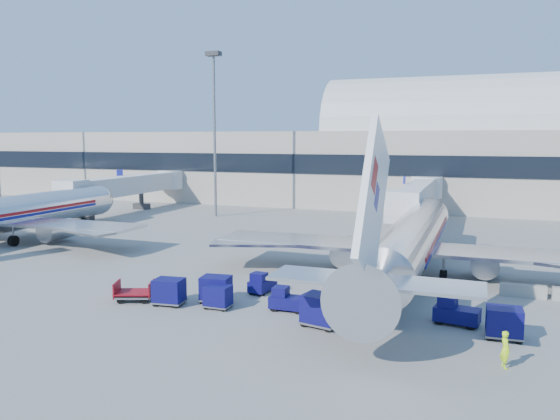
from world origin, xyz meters
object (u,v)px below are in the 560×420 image
at_px(jetbridge_near, 418,195).
at_px(mast_west, 214,110).
at_px(airliner_main, 410,241).
at_px(cart_train_b, 216,289).
at_px(airliner_mid, 1,215).
at_px(cart_solo_near, 321,310).
at_px(ramp_worker, 505,349).
at_px(tug_lead, 287,300).
at_px(cart_train_a, 218,296).
at_px(barrier_near, 523,291).
at_px(tug_left, 262,283).
at_px(jetbridge_mid, 132,185).
at_px(cart_solo_far, 504,322).
at_px(cart_open_red, 135,294).
at_px(cart_train_c, 169,291).
at_px(tug_right, 455,312).

relative_size(jetbridge_near, mast_west, 1.22).
relative_size(airliner_main, cart_train_b, 17.12).
bearing_deg(airliner_mid, cart_solo_near, -18.74).
xyz_separation_m(mast_west, cart_train_b, (18.70, -36.49, -13.85)).
distance_m(airliner_main, ramp_worker, 16.99).
relative_size(airliner_mid, tug_lead, 15.90).
xyz_separation_m(cart_train_a, cart_solo_near, (7.17, -0.97, 0.21)).
xyz_separation_m(airliner_mid, barrier_near, (50.00, -2.51, -2.48)).
distance_m(cart_train_a, ramp_worker, 17.35).
bearing_deg(airliner_mid, tug_left, -13.39).
bearing_deg(jetbridge_mid, cart_solo_near, -43.86).
distance_m(cart_train_a, cart_solo_far, 17.10).
relative_size(airliner_mid, cart_solo_near, 15.22).
height_order(jetbridge_mid, cart_open_red, jetbridge_mid).
relative_size(mast_west, cart_train_c, 10.62).
distance_m(airliner_main, mast_west, 41.12).
bearing_deg(jetbridge_mid, cart_train_c, -51.91).
relative_size(jetbridge_near, barrier_near, 9.17).
height_order(cart_train_b, cart_train_c, cart_train_b).
bearing_deg(mast_west, tug_left, -58.15).
distance_m(jetbridge_near, jetbridge_mid, 42.00).
bearing_deg(tug_left, barrier_near, -65.79).
xyz_separation_m(airliner_mid, cart_train_c, (28.08, -12.57, -2.00)).
bearing_deg(cart_solo_far, cart_train_a, 179.56).
height_order(airliner_main, ramp_worker, airliner_main).
height_order(cart_solo_far, ramp_worker, ramp_worker).
relative_size(airliner_main, jetbridge_mid, 1.35).
relative_size(tug_right, cart_train_c, 1.28).
bearing_deg(tug_left, ramp_worker, -109.12).
height_order(tug_lead, ramp_worker, ramp_worker).
height_order(cart_train_a, cart_train_b, cart_train_b).
distance_m(barrier_near, cart_train_a, 20.92).
bearing_deg(cart_train_a, ramp_worker, -11.38).
height_order(jetbridge_mid, cart_solo_near, jetbridge_mid).
relative_size(cart_train_b, cart_open_red, 0.75).
xyz_separation_m(airliner_mid, jetbridge_near, (39.60, 26.30, 1.00)).
relative_size(tug_lead, cart_train_c, 1.10).
bearing_deg(tug_left, cart_train_b, 155.88).
height_order(airliner_mid, cart_solo_near, airliner_mid).
distance_m(jetbridge_mid, tug_right, 60.48).
relative_size(tug_left, cart_solo_far, 1.21).
xyz_separation_m(barrier_near, ramp_worker, (-1.58, -13.09, 0.46)).
height_order(cart_train_a, cart_solo_near, cart_solo_near).
bearing_deg(jetbridge_mid, airliner_mid, -84.78).
distance_m(jetbridge_mid, barrier_near, 59.90).
height_order(barrier_near, tug_right, tug_right).
bearing_deg(tug_right, tug_left, 179.60).
relative_size(tug_left, cart_train_b, 1.13).
bearing_deg(cart_train_b, cart_solo_near, -22.06).
height_order(airliner_mid, cart_solo_far, airliner_mid).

